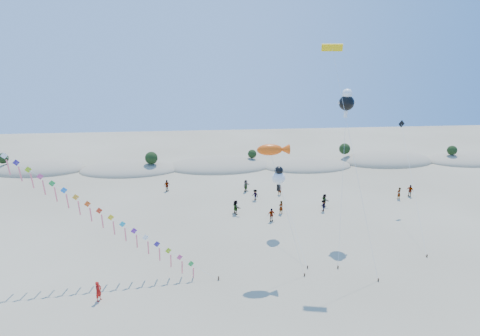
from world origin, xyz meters
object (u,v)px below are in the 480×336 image
(parafoil_kite, at_px, (333,54))
(flyer_foreground, at_px, (98,291))
(fish_kite, at_px, (273,150))
(kite_train, at_px, (60,189))

(parafoil_kite, height_order, flyer_foreground, parafoil_kite)
(fish_kite, relative_size, parafoil_kite, 0.58)
(fish_kite, distance_m, flyer_foreground, 19.85)
(parafoil_kite, bearing_deg, fish_kite, -162.53)
(parafoil_kite, relative_size, flyer_foreground, 11.82)
(flyer_foreground, bearing_deg, kite_train, 61.98)
(flyer_foreground, bearing_deg, fish_kite, -47.21)
(parafoil_kite, bearing_deg, kite_train, -175.34)
(kite_train, xyz_separation_m, flyer_foreground, (3.87, -5.02, -7.64))
(kite_train, distance_m, flyer_foreground, 9.93)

